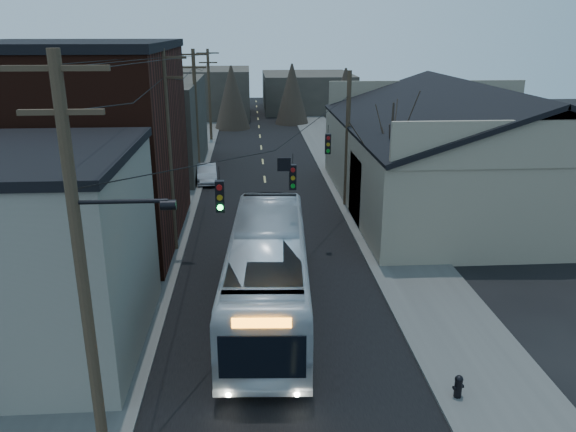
% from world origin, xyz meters
% --- Properties ---
extents(road_surface, '(9.00, 110.00, 0.02)m').
position_xyz_m(road_surface, '(0.00, 30.00, 0.01)').
color(road_surface, black).
rests_on(road_surface, ground).
extents(sidewalk_left, '(4.00, 110.00, 0.12)m').
position_xyz_m(sidewalk_left, '(-6.50, 30.00, 0.06)').
color(sidewalk_left, '#474744').
rests_on(sidewalk_left, ground).
extents(sidewalk_right, '(4.00, 110.00, 0.12)m').
position_xyz_m(sidewalk_right, '(6.50, 30.00, 0.06)').
color(sidewalk_right, '#474744').
rests_on(sidewalk_right, ground).
extents(building_clapboard, '(8.00, 8.00, 7.00)m').
position_xyz_m(building_clapboard, '(-9.00, 9.00, 3.50)').
color(building_clapboard, slate).
rests_on(building_clapboard, ground).
extents(building_brick, '(10.00, 12.00, 10.00)m').
position_xyz_m(building_brick, '(-10.00, 20.00, 5.00)').
color(building_brick, black).
rests_on(building_brick, ground).
extents(building_left_far, '(9.00, 14.00, 7.00)m').
position_xyz_m(building_left_far, '(-9.50, 36.00, 3.50)').
color(building_left_far, '#332F29').
rests_on(building_left_far, ground).
extents(warehouse, '(16.16, 20.60, 7.73)m').
position_xyz_m(warehouse, '(13.00, 25.00, 2.70)').
color(warehouse, gray).
rests_on(warehouse, ground).
extents(building_far_left, '(10.00, 12.00, 6.00)m').
position_xyz_m(building_far_left, '(-6.00, 65.00, 3.00)').
color(building_far_left, '#332F29').
rests_on(building_far_left, ground).
extents(building_far_right, '(12.00, 14.00, 5.00)m').
position_xyz_m(building_far_right, '(7.00, 70.00, 2.50)').
color(building_far_right, '#332F29').
rests_on(building_far_right, ground).
extents(bare_tree, '(0.40, 0.40, 7.20)m').
position_xyz_m(bare_tree, '(6.50, 20.00, 3.60)').
color(bare_tree, black).
rests_on(bare_tree, ground).
extents(utility_lines, '(11.24, 45.28, 10.50)m').
position_xyz_m(utility_lines, '(-3.11, 24.14, 4.95)').
color(utility_lines, '#382B1E').
rests_on(utility_lines, ground).
extents(bus, '(3.70, 12.83, 3.53)m').
position_xyz_m(bus, '(-0.45, 11.17, 1.77)').
color(bus, silver).
rests_on(bus, ground).
extents(parked_car, '(1.72, 4.11, 1.32)m').
position_xyz_m(parked_car, '(-4.30, 31.60, 0.66)').
color(parked_car, '#A9AAB1').
rests_on(parked_car, ground).
extents(fire_hydrant, '(0.36, 0.26, 0.75)m').
position_xyz_m(fire_hydrant, '(5.16, 5.00, 0.52)').
color(fire_hydrant, black).
rests_on(fire_hydrant, sidewalk_right).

